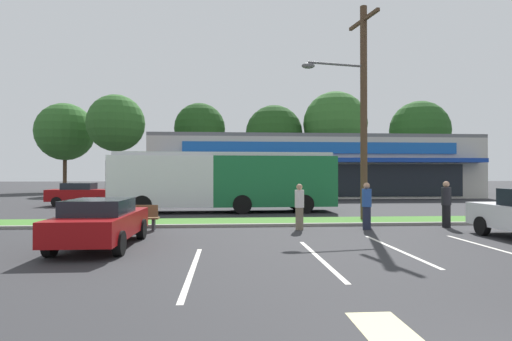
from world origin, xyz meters
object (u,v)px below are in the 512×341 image
pedestrian_mid (367,206)px  car_3 (226,193)px  city_bus (224,180)px  pedestrian_by_pole (446,204)px  car_0 (101,222)px  car_2 (82,194)px  utility_pole (361,106)px  pedestrian_near_bench (299,207)px  bus_stop_bench (136,217)px

pedestrian_mid → car_3: bearing=8.5°
city_bus → pedestrian_by_pole: 11.23m
city_bus → car_0: (-3.43, -10.50, -1.04)m
car_2 → pedestrian_mid: pedestrian_mid is taller
utility_pole → pedestrian_by_pole: 5.37m
pedestrian_near_bench → car_3: bearing=-118.8°
car_2 → utility_pole: bearing=-33.7°
pedestrian_near_bench → car_2: bearing=-85.7°
bus_stop_bench → car_0: size_ratio=0.37×
car_2 → bus_stop_bench: bearing=-63.2°
city_bus → pedestrian_by_pole: bearing=139.3°
pedestrian_by_pole → bus_stop_bench: bearing=-132.9°
car_2 → car_3: (9.48, 1.31, -0.03)m
car_3 → pedestrian_near_bench: (2.77, -13.81, 0.11)m
car_0 → car_3: 17.36m
bus_stop_bench → pedestrian_by_pole: (11.84, 0.05, 0.40)m
utility_pole → car_3: size_ratio=2.21×
utility_pole → car_0: (-9.39, -5.47, -4.34)m
car_3 → pedestrian_near_bench: pedestrian_near_bench is taller
city_bus → car_0: city_bus is taller
pedestrian_near_bench → pedestrian_mid: size_ratio=0.97×
car_3 → pedestrian_mid: 14.88m
car_2 → car_3: car_2 is taller
bus_stop_bench → city_bus: bearing=-114.0°
utility_pole → car_2: (-15.36, 10.23, -4.28)m
utility_pole → car_0: size_ratio=2.16×
car_2 → pedestrian_near_bench: (12.24, -12.50, 0.08)m
car_0 → pedestrian_by_pole: size_ratio=2.42×
pedestrian_near_bench → pedestrian_mid: pedestrian_mid is taller
utility_pole → pedestrian_near_bench: 5.70m
car_0 → pedestrian_by_pole: (12.10, 3.42, 0.18)m
city_bus → car_2: 10.79m
car_0 → pedestrian_near_bench: (6.28, 3.19, 0.14)m
utility_pole → bus_stop_bench: 10.42m
utility_pole → car_3: bearing=117.0°
bus_stop_bench → car_3: size_ratio=0.37×
utility_pole → city_bus: utility_pole is taller
car_2 → car_0: bearing=-69.2°
utility_pole → city_bus: bearing=139.8°
utility_pole → car_3: 13.65m
pedestrian_mid → bus_stop_bench: bearing=75.8°
car_3 → pedestrian_near_bench: 14.09m
car_2 → pedestrian_near_bench: size_ratio=2.46×
bus_stop_bench → pedestrian_mid: size_ratio=0.91×
car_3 → bus_stop_bench: bearing=76.6°
car_3 → pedestrian_by_pole: bearing=122.3°
car_2 → pedestrian_mid: bearing=-40.4°
city_bus → car_2: (-9.40, 5.19, -0.98)m
city_bus → car_2: city_bus is taller
pedestrian_near_bench → pedestrian_mid: (2.54, -0.09, 0.02)m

